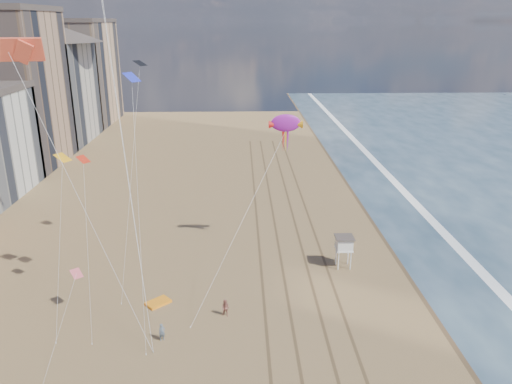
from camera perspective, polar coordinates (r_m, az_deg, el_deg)
wet_sand at (r=71.75m, az=16.51°, el=-3.38°), size 260.00×260.00×0.00m
foam at (r=73.17m, az=19.64°, el=-3.28°), size 260.00×260.00×0.00m
tracks at (r=59.38m, az=4.12°, el=-7.39°), size 7.68×120.00×0.01m
lifeguard_stand at (r=56.60m, az=10.04°, el=-5.84°), size 2.05×2.05×3.69m
grounded_kite at (r=51.06m, az=-11.13°, el=-12.28°), size 2.68×2.61×0.26m
show_kite at (r=55.95m, az=3.40°, el=7.82°), size 6.81×8.37×23.72m
kite_flyer_a at (r=45.56m, az=-10.70°, el=-15.46°), size 0.70×0.63×1.60m
kite_flyer_b at (r=47.98m, az=-3.50°, el=-13.11°), size 1.03×0.93×1.72m
small_kites at (r=48.73m, az=-17.47°, el=5.82°), size 10.03×12.85×18.72m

